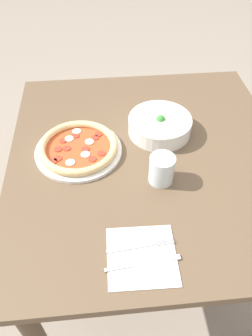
% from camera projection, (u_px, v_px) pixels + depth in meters
% --- Properties ---
extents(ground_plane, '(8.00, 8.00, 0.00)m').
position_uv_depth(ground_plane, '(142.00, 263.00, 1.68)').
color(ground_plane, gray).
extents(dining_table, '(1.03, 0.96, 0.77)m').
position_uv_depth(dining_table, '(148.00, 177.00, 1.21)').
color(dining_table, brown).
rests_on(dining_table, ground_plane).
extents(pizza, '(0.30, 0.30, 0.04)m').
position_uv_depth(pizza, '(78.00, 148.00, 1.12)').
color(pizza, white).
rests_on(pizza, dining_table).
extents(bowl, '(0.23, 0.23, 0.08)m').
position_uv_depth(bowl, '(160.00, 124.00, 1.18)').
color(bowl, white).
rests_on(bowl, dining_table).
extents(napkin, '(0.19, 0.19, 0.00)m').
position_uv_depth(napkin, '(142.00, 256.00, 0.85)').
color(napkin, white).
rests_on(napkin, dining_table).
extents(fork, '(0.03, 0.18, 0.00)m').
position_uv_depth(fork, '(140.00, 246.00, 0.87)').
color(fork, silver).
rests_on(fork, napkin).
extents(knife, '(0.03, 0.20, 0.01)m').
position_uv_depth(knife, '(140.00, 264.00, 0.83)').
color(knife, silver).
rests_on(knife, napkin).
extents(glass, '(0.08, 0.08, 0.09)m').
position_uv_depth(glass, '(162.00, 169.00, 1.01)').
color(glass, silver).
rests_on(glass, dining_table).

